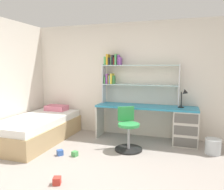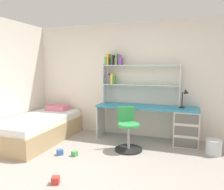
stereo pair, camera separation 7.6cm
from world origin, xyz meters
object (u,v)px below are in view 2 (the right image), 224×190
bookshelf_hutch (128,74)px  desk_lamp (185,96)px  toy_block_red_1 (55,180)px  toy_block_green_0 (75,153)px  swivel_chair (128,133)px  toy_block_blue_2 (60,152)px  bed_platform (39,128)px  waste_bin (214,147)px  desk (174,123)px

bookshelf_hutch → desk_lamp: size_ratio=4.35×
toy_block_red_1 → toy_block_green_0: bearing=103.0°
swivel_chair → toy_block_blue_2: bearing=-149.3°
desk_lamp → toy_block_blue_2: bearing=-148.2°
desk_lamp → bed_platform: desk_lamp is taller
bookshelf_hutch → toy_block_red_1: size_ratio=16.69×
toy_block_green_0 → waste_bin: bearing=20.6°
waste_bin → swivel_chair: bearing=-169.8°
waste_bin → toy_block_blue_2: size_ratio=2.87×
bookshelf_hutch → waste_bin: (1.72, -0.51, -1.28)m
bookshelf_hutch → toy_block_red_1: bearing=-99.6°
bookshelf_hutch → waste_bin: 2.20m
toy_block_green_0 → toy_block_blue_2: toy_block_blue_2 is taller
desk_lamp → toy_block_green_0: desk_lamp is taller
toy_block_blue_2 → bed_platform: bearing=147.3°
toy_block_green_0 → toy_block_blue_2: bearing=-171.2°
swivel_chair → bed_platform: (-1.95, -0.09, -0.06)m
desk_lamp → waste_bin: bearing=-35.3°
bed_platform → toy_block_red_1: (1.35, -1.42, -0.21)m
desk_lamp → waste_bin: size_ratio=1.39×
toy_block_red_1 → waste_bin: bearing=40.2°
swivel_chair → toy_block_green_0: bearing=-143.5°
desk → waste_bin: bearing=-26.8°
swivel_chair → desk_lamp: bearing=32.9°
desk_lamp → toy_block_blue_2: (-2.07, -1.28, -0.95)m
desk → toy_block_red_1: desk is taller
desk → toy_block_green_0: (-1.60, -1.24, -0.38)m
swivel_chair → toy_block_red_1: 1.65m
swivel_chair → toy_block_blue_2: size_ratio=8.34×
desk → toy_block_blue_2: desk is taller
waste_bin → toy_block_blue_2: waste_bin is taller
toy_block_green_0 → toy_block_red_1: toy_block_red_1 is taller
toy_block_red_1 → desk: bearing=57.0°
bed_platform → swivel_chair: bearing=2.6°
bookshelf_hutch → bed_platform: bookshelf_hutch is taller
bookshelf_hutch → bed_platform: bearing=-153.3°
desk_lamp → toy_block_red_1: (-1.59, -2.15, -0.95)m
desk → waste_bin: desk is taller
bookshelf_hutch → toy_block_green_0: bookshelf_hutch is taller
swivel_chair → bed_platform: size_ratio=0.40×
desk → desk_lamp: 0.61m
desk_lamp → desk: bearing=-178.8°
desk → desk_lamp: size_ratio=5.48×
desk → toy_block_blue_2: (-1.87, -1.28, -0.38)m
toy_block_blue_2 → swivel_chair: bearing=30.7°
bookshelf_hutch → swivel_chair: 1.36m
desk_lamp → waste_bin: (0.52, -0.37, -0.86)m
waste_bin → toy_block_red_1: size_ratio=2.77×
waste_bin → toy_block_green_0: waste_bin is taller
desk_lamp → toy_block_blue_2: size_ratio=3.99×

